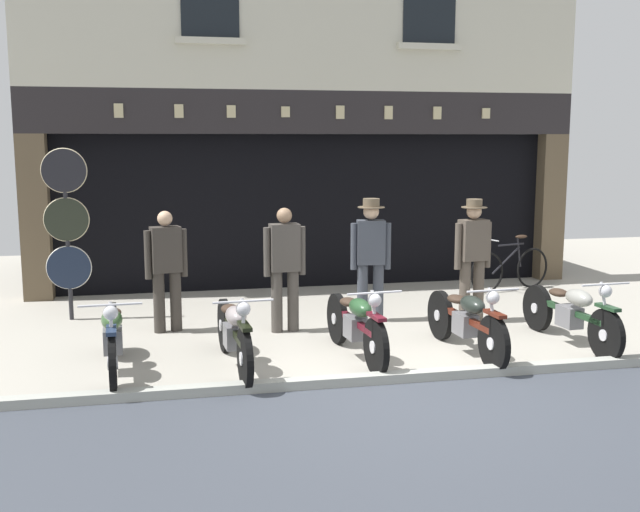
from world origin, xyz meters
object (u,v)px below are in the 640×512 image
Objects in this scene: motorcycle_right at (571,312)px; motorcycle_center_right at (466,320)px; motorcycle_left at (113,336)px; motorcycle_center at (356,323)px; salesman_right at (371,253)px; salesman_left at (166,266)px; advert_board_far at (437,188)px; tyre_sign_pole at (67,221)px; leaning_bicycle at (510,268)px; shopkeeper_center at (285,264)px; assistant_far_right at (473,254)px; motorcycle_center_left at (234,332)px; advert_board_near at (378,189)px.

motorcycle_center_right is at bearing 1.13° from motorcycle_right.
motorcycle_left reaches higher than motorcycle_center.
salesman_left is at bearing 8.41° from salesman_right.
advert_board_far is (2.62, 4.41, 1.23)m from motorcycle_center.
motorcycle_right is at bearing -88.51° from advert_board_far.
leaning_bicycle is (7.02, 0.72, -1.02)m from tyre_sign_pole.
salesman_left is at bearing -31.63° from motorcycle_center_right.
assistant_far_right is at bearing 175.79° from shopkeeper_center.
tyre_sign_pole is (-4.76, 2.76, 0.97)m from motorcycle_center_right.
motorcycle_center_left is 1.20× the size of assistant_far_right.
motorcycle_center_left is 1.00× the size of motorcycle_right.
motorcycle_center_right is at bearing 137.58° from shopkeeper_center.
advert_board_near is (1.54, 4.41, 1.24)m from motorcycle_center.
motorcycle_left is 0.84× the size of tyre_sign_pole.
motorcycle_left is 1.88m from salesman_left.
motorcycle_center_left is 1.02× the size of motorcycle_center_right.
tyre_sign_pole is 5.29m from advert_board_near.
salesman_right is 2.93m from advert_board_near.
salesman_right is at bearing -142.43° from motorcycle_center_left.
salesman_left is at bearing -143.51° from advert_board_near.
motorcycle_left is at bearing -3.45° from motorcycle_right.
advert_board_far reaches higher than leaning_bicycle.
salesman_left is (-3.43, 1.82, 0.46)m from motorcycle_center_right.
assistant_far_right is (0.71, 1.51, 0.54)m from motorcycle_center_right.
salesman_right is 4.23m from tyre_sign_pole.
advert_board_near reaches higher than motorcycle_center.
motorcycle_center_right is 0.84× the size of tyre_sign_pole.
leaning_bicycle is at bearing -141.48° from motorcycle_center.
advert_board_far reaches higher than motorcycle_right.
advert_board_far is at bearing -141.16° from shopkeeper_center.
advert_board_far is (3.22, 3.02, 0.75)m from shopkeeper_center.
motorcycle_center is 4.83m from advert_board_near.
advert_board_near is 0.96× the size of advert_board_far.
shopkeeper_center is at bearing -26.16° from motorcycle_right.
motorcycle_right is at bearing 153.19° from shopkeeper_center.
salesman_left reaches higher than motorcycle_center_left.
advert_board_near is at bearing -89.47° from assistant_far_right.
motorcycle_center_left is at bearing -2.05° from motorcycle_right.
motorcycle_left is at bearing -133.87° from advert_board_near.
advert_board_far reaches higher than motorcycle_center_right.
salesman_right is 1.90× the size of advert_board_near.
shopkeeper_center reaches higher than motorcycle_center_right.
advert_board_near reaches higher than salesman_left.
shopkeeper_center is 0.68× the size of tyre_sign_pole.
salesman_left is at bearing -16.12° from shopkeeper_center.
motorcycle_left is 7.14m from leaning_bicycle.
motorcycle_center is 4.46m from tyre_sign_pole.
assistant_far_right is at bearing -118.97° from motorcycle_center_right.
motorcycle_center_right is 1.23× the size of leaning_bicycle.
tyre_sign_pole is at bearing -33.86° from motorcycle_center_right.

